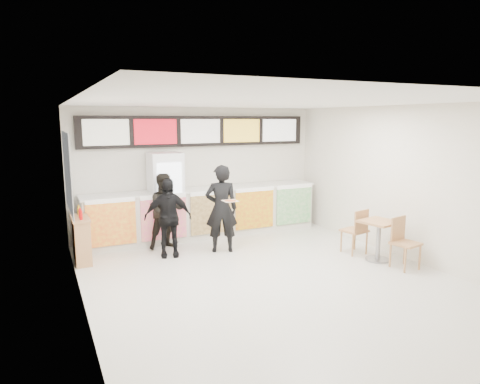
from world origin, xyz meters
TOP-DOWN VIEW (x-y plane):
  - floor at (0.00, 0.00)m, footprint 7.00×7.00m
  - ceiling at (0.00, 0.00)m, footprint 7.00×7.00m
  - wall_back at (0.00, 3.50)m, footprint 6.00×0.00m
  - wall_left at (-3.00, 0.00)m, footprint 0.00×7.00m
  - wall_right at (3.00, 0.00)m, footprint 0.00×7.00m
  - service_counter at (0.00, 3.09)m, footprint 5.56×0.77m
  - menu_board at (0.00, 3.41)m, footprint 5.50×0.14m
  - drinks_fridge at (-0.93, 3.11)m, footprint 0.70×0.67m
  - mirror_panel at (-2.99, 2.45)m, footprint 0.01×2.00m
  - customer_main at (-0.13, 1.84)m, footprint 0.77×0.62m
  - customer_left at (-1.10, 2.55)m, footprint 0.83×0.67m
  - customer_mid at (-1.21, 2.01)m, footprint 0.99×0.59m
  - pizza_slice at (-0.13, 1.39)m, footprint 0.36×0.36m
  - cafe_table at (2.40, 0.00)m, footprint 0.76×1.66m
  - condiment_ledge at (-2.82, 2.36)m, footprint 0.32×0.79m

SIDE VIEW (x-z plane):
  - floor at x=0.00m, z-range 0.00..0.00m
  - condiment_ledge at x=-2.82m, z-range -0.08..0.98m
  - cafe_table at x=2.40m, z-range 0.08..1.02m
  - service_counter at x=0.00m, z-range 0.00..1.14m
  - customer_mid at x=-1.21m, z-range 0.00..1.59m
  - customer_left at x=-1.10m, z-range 0.00..1.61m
  - customer_main at x=-0.13m, z-range 0.00..1.82m
  - drinks_fridge at x=-0.93m, z-range 0.00..2.00m
  - pizza_slice at x=-0.13m, z-range 1.15..1.17m
  - wall_back at x=0.00m, z-range -1.50..4.50m
  - wall_left at x=-3.00m, z-range -2.00..5.00m
  - wall_right at x=3.00m, z-range -2.00..5.00m
  - mirror_panel at x=-2.99m, z-range 1.00..2.50m
  - menu_board at x=0.00m, z-range 2.10..2.80m
  - ceiling at x=0.00m, z-range 3.00..3.00m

